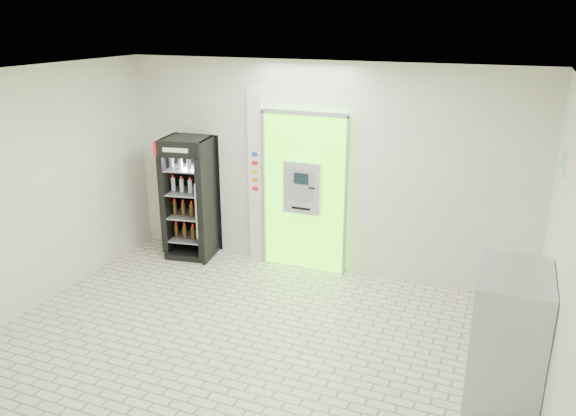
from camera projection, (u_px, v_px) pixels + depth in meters
The scene contains 7 objects.
ground at pixel (245, 353), 6.24m from camera, with size 6.00×6.00×0.00m, color beige.
room_shell at pixel (240, 195), 5.64m from camera, with size 6.00×6.00×6.00m.
atm_assembly at pixel (305, 191), 8.05m from camera, with size 1.30×0.24×2.33m.
pillar at pixel (257, 176), 8.32m from camera, with size 0.22×0.11×2.60m.
beverage_cooler at pixel (191, 200), 8.57m from camera, with size 0.79×0.74×1.86m.
steel_cabinet at pixel (508, 335), 5.36m from camera, with size 0.67×0.99×1.32m.
exit_sign at pixel (564, 164), 5.72m from camera, with size 0.02×0.22×0.26m.
Camera 1 is at (2.47, -4.81, 3.54)m, focal length 35.00 mm.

